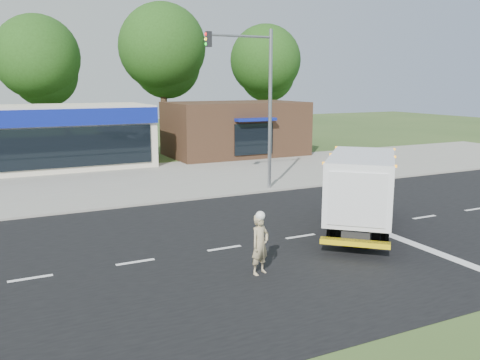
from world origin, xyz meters
The scene contains 11 objects.
ground centered at (0.00, 0.00, 0.00)m, with size 120.00×120.00×0.00m, color #385123.
road_asphalt centered at (0.00, 0.00, 0.00)m, with size 60.00×14.00×0.02m, color black.
sidewalk centered at (0.00, 8.20, 0.06)m, with size 60.00×2.40×0.12m, color gray.
parking_apron centered at (0.00, 14.00, 0.01)m, with size 60.00×9.00×0.02m, color gray.
lane_markings centered at (1.35, -1.35, 0.02)m, with size 55.20×7.00×0.01m.
ems_box_truck centered at (2.43, -0.29, 1.71)m, with size 6.01×6.33×2.96m.
emergency_worker centered at (-3.01, -2.51, 0.92)m, with size 0.75×0.61×1.87m.
retail_strip_mall centered at (-9.00, 19.93, 2.01)m, with size 18.00×6.20×4.00m.
brown_storefront centered at (7.00, 19.98, 2.00)m, with size 10.00×6.70×4.00m.
traffic_signal_pole centered at (2.35, 7.60, 4.92)m, with size 3.51×0.25×8.00m.
background_trees centered at (-0.85, 28.16, 7.38)m, with size 36.77×7.39×12.10m.
Camera 1 is at (-9.65, -14.72, 5.44)m, focal length 38.00 mm.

